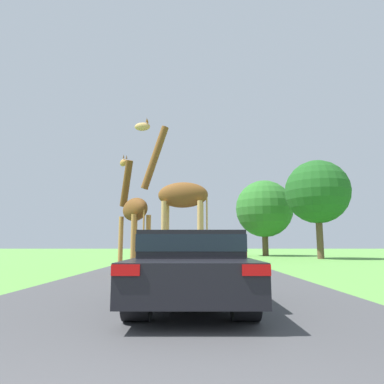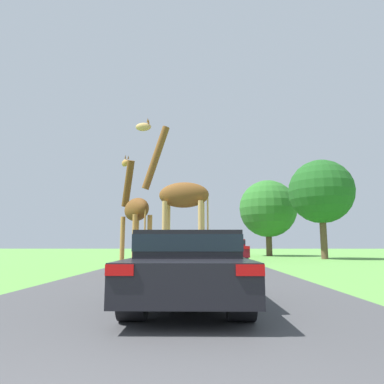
# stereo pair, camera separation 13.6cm
# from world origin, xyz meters

# --- Properties ---
(road) EXTENTS (7.49, 120.00, 0.00)m
(road) POSITION_xyz_m (0.00, 30.00, 0.00)
(road) COLOR #424244
(road) RESTS_ON ground
(giraffe_near_road) EXTENTS (2.64, 0.92, 5.53)m
(giraffe_near_road) POSITION_xyz_m (-0.11, 10.28, 2.63)
(giraffe_near_road) COLOR tan
(giraffe_near_road) RESTS_ON ground
(giraffe_companion) EXTENTS (1.74, 2.41, 4.79)m
(giraffe_companion) POSITION_xyz_m (-1.90, 11.73, 2.29)
(giraffe_companion) COLOR #B77F3D
(giraffe_companion) RESTS_ON ground
(car_lead_maroon) EXTENTS (1.91, 4.35, 1.30)m
(car_lead_maroon) POSITION_xyz_m (0.32, 5.08, 0.71)
(car_lead_maroon) COLOR black
(car_lead_maroon) RESTS_ON ground
(car_queue_right) EXTENTS (1.89, 4.46, 1.39)m
(car_queue_right) POSITION_xyz_m (2.68, 21.62, 0.75)
(car_queue_right) COLOR maroon
(car_queue_right) RESTS_ON ground
(car_queue_left) EXTENTS (1.99, 4.04, 1.41)m
(car_queue_left) POSITION_xyz_m (-2.63, 24.59, 0.76)
(car_queue_left) COLOR silver
(car_queue_left) RESTS_ON ground
(car_far_ahead) EXTENTS (1.89, 4.17, 1.57)m
(car_far_ahead) POSITION_xyz_m (2.83, 28.50, 0.83)
(car_far_ahead) COLOR #561914
(car_far_ahead) RESTS_ON ground
(car_verge_right) EXTENTS (1.87, 4.08, 1.32)m
(car_verge_right) POSITION_xyz_m (0.44, 15.86, 0.71)
(car_verge_right) COLOR silver
(car_verge_right) RESTS_ON ground
(tree_left_edge) EXTENTS (4.77, 4.77, 7.37)m
(tree_left_edge) POSITION_xyz_m (9.79, 24.20, 4.96)
(tree_left_edge) COLOR brown
(tree_left_edge) RESTS_ON ground
(tree_centre_back) EXTENTS (5.32, 5.32, 7.03)m
(tree_centre_back) POSITION_xyz_m (7.12, 30.66, 4.35)
(tree_centre_back) COLOR brown
(tree_centre_back) RESTS_ON ground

